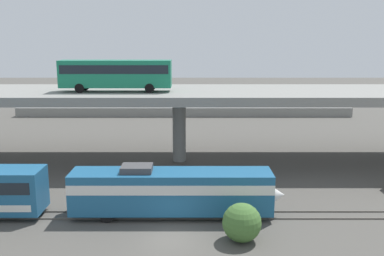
{
  "coord_description": "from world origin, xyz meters",
  "views": [
    {
      "loc": [
        1.47,
        -28.21,
        13.81
      ],
      "look_at": [
        1.63,
        15.0,
        4.88
      ],
      "focal_mm": 40.29,
      "sensor_mm": 36.0,
      "label": 1
    }
  ],
  "objects_px": {
    "train_locomotive": "(180,190)",
    "parked_car_4": "(151,98)",
    "parked_car_3": "(86,101)",
    "transit_bus_on_overpass": "(114,73)",
    "parked_car_1": "(230,101)",
    "parked_car_5": "(316,100)",
    "parked_car_0": "(112,97)",
    "parked_car_2": "(77,98)"
  },
  "relations": [
    {
      "from": "train_locomotive",
      "to": "parked_car_4",
      "type": "xyz_separation_m",
      "value": [
        -6.95,
        51.58,
        0.25
      ]
    },
    {
      "from": "train_locomotive",
      "to": "parked_car_3",
      "type": "distance_m",
      "value": 51.65
    },
    {
      "from": "transit_bus_on_overpass",
      "to": "parked_car_1",
      "type": "relative_size",
      "value": 2.64
    },
    {
      "from": "parked_car_5",
      "to": "transit_bus_on_overpass",
      "type": "bearing_deg",
      "value": -132.95
    },
    {
      "from": "parked_car_1",
      "to": "parked_car_5",
      "type": "height_order",
      "value": "same"
    },
    {
      "from": "transit_bus_on_overpass",
      "to": "parked_car_4",
      "type": "relative_size",
      "value": 2.63
    },
    {
      "from": "parked_car_0",
      "to": "parked_car_4",
      "type": "distance_m",
      "value": 8.3
    },
    {
      "from": "transit_bus_on_overpass",
      "to": "parked_car_2",
      "type": "relative_size",
      "value": 2.68
    },
    {
      "from": "parked_car_2",
      "to": "parked_car_5",
      "type": "distance_m",
      "value": 46.27
    },
    {
      "from": "train_locomotive",
      "to": "parked_car_5",
      "type": "distance_m",
      "value": 55.14
    },
    {
      "from": "train_locomotive",
      "to": "parked_car_3",
      "type": "relative_size",
      "value": 4.05
    },
    {
      "from": "train_locomotive",
      "to": "parked_car_0",
      "type": "distance_m",
      "value": 55.78
    },
    {
      "from": "parked_car_1",
      "to": "parked_car_5",
      "type": "distance_m",
      "value": 16.51
    },
    {
      "from": "parked_car_1",
      "to": "parked_car_5",
      "type": "xyz_separation_m",
      "value": [
        16.48,
        1.03,
        -0.0
      ]
    },
    {
      "from": "parked_car_1",
      "to": "parked_car_4",
      "type": "bearing_deg",
      "value": -12.42
    },
    {
      "from": "parked_car_0",
      "to": "parked_car_1",
      "type": "relative_size",
      "value": 0.94
    },
    {
      "from": "train_locomotive",
      "to": "parked_car_3",
      "type": "height_order",
      "value": "train_locomotive"
    },
    {
      "from": "parked_car_0",
      "to": "parked_car_3",
      "type": "xyz_separation_m",
      "value": [
        -3.88,
        -5.64,
        -0.0
      ]
    },
    {
      "from": "parked_car_3",
      "to": "parked_car_5",
      "type": "height_order",
      "value": "same"
    },
    {
      "from": "train_locomotive",
      "to": "parked_car_2",
      "type": "height_order",
      "value": "train_locomotive"
    },
    {
      "from": "transit_bus_on_overpass",
      "to": "parked_car_3",
      "type": "relative_size",
      "value": 2.88
    },
    {
      "from": "parked_car_1",
      "to": "train_locomotive",
      "type": "bearing_deg",
      "value": 80.23
    },
    {
      "from": "parked_car_3",
      "to": "parked_car_5",
      "type": "relative_size",
      "value": 1.02
    },
    {
      "from": "parked_car_3",
      "to": "parked_car_4",
      "type": "distance_m",
      "value": 12.4
    },
    {
      "from": "train_locomotive",
      "to": "parked_car_5",
      "type": "xyz_separation_m",
      "value": [
        24.79,
        49.25,
        0.25
      ]
    },
    {
      "from": "train_locomotive",
      "to": "parked_car_3",
      "type": "bearing_deg",
      "value": 111.41
    },
    {
      "from": "transit_bus_on_overpass",
      "to": "parked_car_5",
      "type": "xyz_separation_m",
      "value": [
        32.22,
        34.61,
        -7.82
      ]
    },
    {
      "from": "parked_car_0",
      "to": "train_locomotive",
      "type": "bearing_deg",
      "value": -74.43
    },
    {
      "from": "parked_car_2",
      "to": "train_locomotive",
      "type": "bearing_deg",
      "value": -67.55
    },
    {
      "from": "train_locomotive",
      "to": "parked_car_5",
      "type": "height_order",
      "value": "train_locomotive"
    },
    {
      "from": "train_locomotive",
      "to": "parked_car_0",
      "type": "bearing_deg",
      "value": 105.57
    },
    {
      "from": "parked_car_2",
      "to": "parked_car_4",
      "type": "relative_size",
      "value": 0.98
    },
    {
      "from": "train_locomotive",
      "to": "transit_bus_on_overpass",
      "type": "relative_size",
      "value": 1.4
    },
    {
      "from": "parked_car_0",
      "to": "parked_car_2",
      "type": "bearing_deg",
      "value": -163.51
    },
    {
      "from": "parked_car_1",
      "to": "parked_car_0",
      "type": "bearing_deg",
      "value": -13.31
    },
    {
      "from": "parked_car_3",
      "to": "transit_bus_on_overpass",
      "type": "bearing_deg",
      "value": 108.85
    },
    {
      "from": "transit_bus_on_overpass",
      "to": "parked_car_0",
      "type": "bearing_deg",
      "value": -79.09
    },
    {
      "from": "parked_car_0",
      "to": "parked_car_4",
      "type": "height_order",
      "value": "same"
    },
    {
      "from": "train_locomotive",
      "to": "transit_bus_on_overpass",
      "type": "xyz_separation_m",
      "value": [
        -7.44,
        14.64,
        8.07
      ]
    },
    {
      "from": "parked_car_1",
      "to": "parked_car_3",
      "type": "distance_m",
      "value": 27.16
    },
    {
      "from": "parked_car_4",
      "to": "parked_car_5",
      "type": "xyz_separation_m",
      "value": [
        31.74,
        -2.33,
        -0.0
      ]
    },
    {
      "from": "transit_bus_on_overpass",
      "to": "parked_car_3",
      "type": "distance_m",
      "value": 36.2
    }
  ]
}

